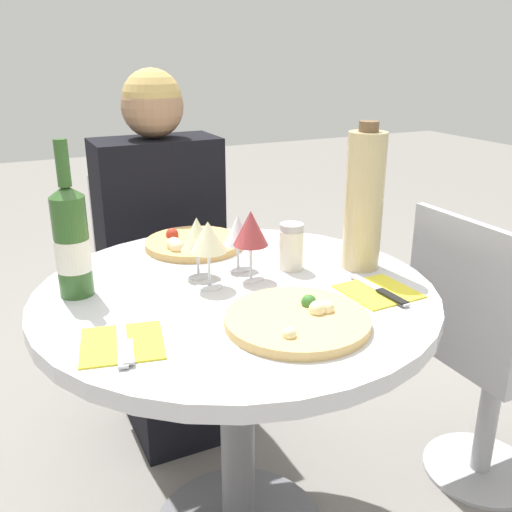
% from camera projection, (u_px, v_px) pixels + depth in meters
% --- Properties ---
extents(dining_table, '(0.91, 0.91, 0.73)m').
position_uv_depth(dining_table, '(236.00, 347.00, 1.35)').
color(dining_table, slate).
rests_on(dining_table, ground_plane).
extents(chair_behind_diner, '(0.38, 0.38, 0.84)m').
position_uv_depth(chair_behind_diner, '(159.00, 292.00, 2.04)').
color(chair_behind_diner, '#ADADB2').
rests_on(chair_behind_diner, ground_plane).
extents(seated_diner, '(0.40, 0.43, 1.18)m').
position_uv_depth(seated_diner, '(169.00, 275.00, 1.89)').
color(seated_diner, black).
rests_on(seated_diner, ground_plane).
extents(chair_empty_side, '(0.38, 0.38, 0.84)m').
position_uv_depth(chair_empty_side, '(484.00, 357.00, 1.61)').
color(chair_empty_side, '#ADADB2').
rests_on(chair_empty_side, ground_plane).
extents(pizza_large, '(0.29, 0.29, 0.04)m').
position_uv_depth(pizza_large, '(298.00, 320.00, 1.12)').
color(pizza_large, '#DBB26B').
rests_on(pizza_large, dining_table).
extents(pizza_small_far, '(0.27, 0.27, 0.05)m').
position_uv_depth(pizza_small_far, '(193.00, 243.00, 1.55)').
color(pizza_small_far, tan).
rests_on(pizza_small_far, dining_table).
extents(wine_bottle, '(0.08, 0.08, 0.34)m').
position_uv_depth(wine_bottle, '(72.00, 241.00, 1.22)').
color(wine_bottle, '#2D5623').
rests_on(wine_bottle, dining_table).
extents(tall_carafe, '(0.09, 0.09, 0.36)m').
position_uv_depth(tall_carafe, '(364.00, 201.00, 1.36)').
color(tall_carafe, tan).
rests_on(tall_carafe, dining_table).
extents(sugar_shaker, '(0.06, 0.06, 0.12)m').
position_uv_depth(sugar_shaker, '(291.00, 247.00, 1.39)').
color(sugar_shaker, silver).
rests_on(sugar_shaker, dining_table).
extents(wine_glass_back_left, '(0.08, 0.08, 0.15)m').
position_uv_depth(wine_glass_back_left, '(197.00, 235.00, 1.33)').
color(wine_glass_back_left, silver).
rests_on(wine_glass_back_left, dining_table).
extents(wine_glass_front_right, '(0.08, 0.08, 0.17)m').
position_uv_depth(wine_glass_front_right, '(251.00, 229.00, 1.30)').
color(wine_glass_front_right, silver).
rests_on(wine_glass_front_right, dining_table).
extents(wine_glass_front_left, '(0.08, 0.08, 0.16)m').
position_uv_depth(wine_glass_front_left, '(208.00, 238.00, 1.26)').
color(wine_glass_front_left, silver).
rests_on(wine_glass_front_left, dining_table).
extents(wine_glass_back_right, '(0.07, 0.07, 0.14)m').
position_uv_depth(wine_glass_back_right, '(238.00, 231.00, 1.38)').
color(wine_glass_back_right, silver).
rests_on(wine_glass_back_right, dining_table).
extents(place_setting_left, '(0.18, 0.19, 0.01)m').
position_uv_depth(place_setting_left, '(123.00, 344.00, 1.05)').
color(place_setting_left, yellow).
rests_on(place_setting_left, dining_table).
extents(place_setting_right, '(0.16, 0.19, 0.01)m').
position_uv_depth(place_setting_right, '(379.00, 291.00, 1.27)').
color(place_setting_right, yellow).
rests_on(place_setting_right, dining_table).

